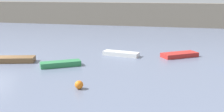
{
  "coord_description": "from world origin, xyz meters",
  "views": [
    {
      "loc": [
        15.31,
        -21.48,
        5.92
      ],
      "look_at": [
        9.91,
        1.66,
        0.49
      ],
      "focal_mm": 45.62,
      "sensor_mm": 36.0,
      "label": 1
    }
  ],
  "objects_px": {
    "rowboat_green": "(61,64)",
    "rowboat_red": "(180,55)",
    "rowboat_brown": "(16,59)",
    "rowboat_white": "(121,54)",
    "mooring_buoy": "(79,85)"
  },
  "relations": [
    {
      "from": "rowboat_green",
      "to": "rowboat_red",
      "type": "xyz_separation_m",
      "value": [
        9.33,
        5.68,
        -0.01
      ]
    },
    {
      "from": "rowboat_brown",
      "to": "rowboat_green",
      "type": "relative_size",
      "value": 1.0
    },
    {
      "from": "rowboat_green",
      "to": "rowboat_red",
      "type": "distance_m",
      "value": 10.92
    },
    {
      "from": "rowboat_white",
      "to": "rowboat_red",
      "type": "height_order",
      "value": "rowboat_white"
    },
    {
      "from": "mooring_buoy",
      "to": "rowboat_red",
      "type": "bearing_deg",
      "value": 59.92
    },
    {
      "from": "rowboat_red",
      "to": "mooring_buoy",
      "type": "relative_size",
      "value": 6.35
    },
    {
      "from": "rowboat_green",
      "to": "rowboat_white",
      "type": "relative_size",
      "value": 0.94
    },
    {
      "from": "rowboat_white",
      "to": "rowboat_red",
      "type": "xyz_separation_m",
      "value": [
        5.34,
        0.8,
        -0.0
      ]
    },
    {
      "from": "mooring_buoy",
      "to": "rowboat_white",
      "type": "bearing_deg",
      "value": 85.76
    },
    {
      "from": "mooring_buoy",
      "to": "rowboat_green",
      "type": "bearing_deg",
      "value": 124.34
    },
    {
      "from": "rowboat_white",
      "to": "mooring_buoy",
      "type": "height_order",
      "value": "mooring_buoy"
    },
    {
      "from": "rowboat_brown",
      "to": "rowboat_red",
      "type": "height_order",
      "value": "rowboat_brown"
    },
    {
      "from": "rowboat_brown",
      "to": "mooring_buoy",
      "type": "bearing_deg",
      "value": -50.41
    },
    {
      "from": "rowboat_brown",
      "to": "rowboat_red",
      "type": "distance_m",
      "value": 14.62
    },
    {
      "from": "rowboat_brown",
      "to": "mooring_buoy",
      "type": "xyz_separation_m",
      "value": [
        7.61,
        -5.29,
        0.04
      ]
    }
  ]
}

